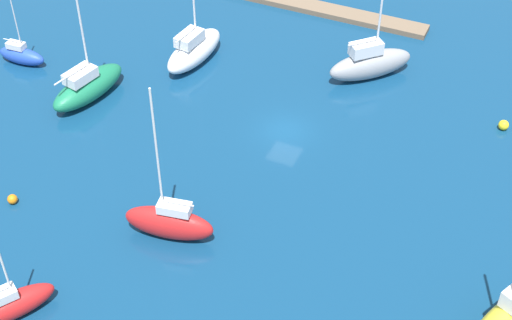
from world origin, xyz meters
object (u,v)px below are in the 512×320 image
(pier_dock, at_px, (323,10))
(sailboat_white_outer_mooring, at_px, (194,49))
(sailboat_gray_far_south, at_px, (370,63))
(mooring_buoy_orange, at_px, (12,199))
(sailboat_blue_lone_south, at_px, (21,55))
(mooring_buoy_yellow, at_px, (504,125))
(sailboat_yellow_east_end, at_px, (510,318))
(sailboat_green_west_end, at_px, (88,86))
(sailboat_red_lone_north, at_px, (10,305))
(sailboat_red_off_beacon, at_px, (169,222))

(pier_dock, xyz_separation_m, sailboat_white_outer_mooring, (7.74, 13.30, 1.09))
(sailboat_gray_far_south, xyz_separation_m, mooring_buoy_orange, (19.05, 26.31, -1.13))
(sailboat_gray_far_south, xyz_separation_m, sailboat_blue_lone_south, (29.76, 10.94, -0.63))
(sailboat_blue_lone_south, height_order, mooring_buoy_yellow, sailboat_blue_lone_south)
(sailboat_yellow_east_end, xyz_separation_m, mooring_buoy_orange, (35.39, 2.94, -1.32))
(sailboat_green_west_end, bearing_deg, mooring_buoy_yellow, -61.05)
(pier_dock, height_order, sailboat_blue_lone_south, sailboat_blue_lone_south)
(sailboat_white_outer_mooring, height_order, sailboat_yellow_east_end, sailboat_yellow_east_end)
(sailboat_gray_far_south, xyz_separation_m, mooring_buoy_yellow, (-12.43, 2.68, -1.07))
(sailboat_yellow_east_end, xyz_separation_m, sailboat_red_lone_north, (28.94, 11.30, -0.65))
(sailboat_white_outer_mooring, height_order, mooring_buoy_orange, sailboat_white_outer_mooring)
(sailboat_red_lone_north, distance_m, mooring_buoy_yellow, 40.62)
(sailboat_blue_lone_south, xyz_separation_m, mooring_buoy_yellow, (-42.19, -8.26, -0.45))
(sailboat_red_off_beacon, bearing_deg, sailboat_yellow_east_end, 172.47)
(mooring_buoy_orange, bearing_deg, sailboat_red_lone_north, 127.67)
(sailboat_gray_far_south, bearing_deg, sailboat_red_off_beacon, -150.81)
(pier_dock, bearing_deg, sailboat_red_off_beacon, 91.49)
(sailboat_red_lone_north, bearing_deg, sailboat_yellow_east_end, -35.68)
(pier_dock, distance_m, mooring_buoy_orange, 37.09)
(sailboat_green_west_end, bearing_deg, sailboat_gray_far_south, -46.54)
(pier_dock, height_order, sailboat_red_lone_north, sailboat_red_lone_north)
(sailboat_red_lone_north, bearing_deg, sailboat_white_outer_mooring, 38.28)
(sailboat_green_west_end, height_order, sailboat_red_off_beacon, sailboat_red_off_beacon)
(pier_dock, xyz_separation_m, sailboat_green_west_end, (13.48, 22.00, 1.03))
(sailboat_green_west_end, bearing_deg, sailboat_blue_lone_south, 88.39)
(sailboat_green_west_end, bearing_deg, sailboat_red_off_beacon, -116.70)
(sailboat_green_west_end, distance_m, sailboat_yellow_east_end, 38.90)
(sailboat_white_outer_mooring, xyz_separation_m, sailboat_red_off_beacon, (-8.62, 20.14, 0.04))
(pier_dock, bearing_deg, sailboat_red_lone_north, 83.55)
(sailboat_blue_lone_south, bearing_deg, pier_dock, 38.58)
(sailboat_red_lone_north, height_order, sailboat_blue_lone_south, sailboat_red_lone_north)
(sailboat_gray_far_south, distance_m, sailboat_blue_lone_south, 31.71)
(sailboat_green_west_end, height_order, mooring_buoy_yellow, sailboat_green_west_end)
(sailboat_red_off_beacon, height_order, sailboat_gray_far_south, sailboat_gray_far_south)
(sailboat_yellow_east_end, bearing_deg, sailboat_gray_far_south, -118.93)
(sailboat_blue_lone_south, bearing_deg, sailboat_yellow_east_end, -18.57)
(sailboat_yellow_east_end, height_order, sailboat_gray_far_south, sailboat_gray_far_south)
(sailboat_red_off_beacon, distance_m, mooring_buoy_yellow, 29.06)
(sailboat_gray_far_south, relative_size, mooring_buoy_yellow, 16.98)
(sailboat_gray_far_south, bearing_deg, pier_dock, 85.17)
(sailboat_white_outer_mooring, bearing_deg, sailboat_red_lone_north, -168.17)
(pier_dock, distance_m, sailboat_white_outer_mooring, 15.43)
(sailboat_gray_far_south, distance_m, sailboat_red_lone_north, 36.89)
(sailboat_green_west_end, relative_size, sailboat_white_outer_mooring, 1.08)
(sailboat_blue_lone_south, distance_m, mooring_buoy_orange, 18.74)
(mooring_buoy_yellow, distance_m, mooring_buoy_orange, 39.36)
(sailboat_white_outer_mooring, height_order, sailboat_gray_far_south, sailboat_gray_far_south)
(sailboat_red_off_beacon, height_order, mooring_buoy_yellow, sailboat_red_off_beacon)
(pier_dock, xyz_separation_m, sailboat_yellow_east_end, (-24.01, 32.36, 1.42))
(sailboat_yellow_east_end, height_order, sailboat_blue_lone_south, sailboat_yellow_east_end)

